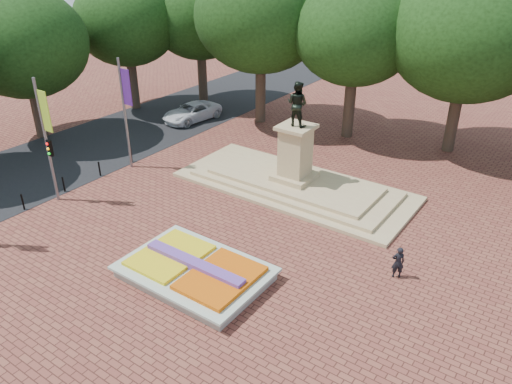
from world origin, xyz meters
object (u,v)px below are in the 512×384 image
Objects in this scene: flower_bed at (195,271)px; pedestrian at (398,262)px; van at (192,112)px; monument at (294,174)px.

flower_bed is 4.11× the size of pedestrian.
van is at bearing 132.03° from flower_bed.
monument is at bearing -65.76° from pedestrian.
van is (-13.99, 15.52, 0.32)m from flower_bed.
monument is 9.13× the size of pedestrian.
pedestrian is (21.14, -10.33, 0.07)m from van.
monument is at bearing 95.87° from flower_bed.
pedestrian is at bearing -18.60° from van.
pedestrian is (8.19, -4.82, -0.12)m from monument.
monument reaches higher than van.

